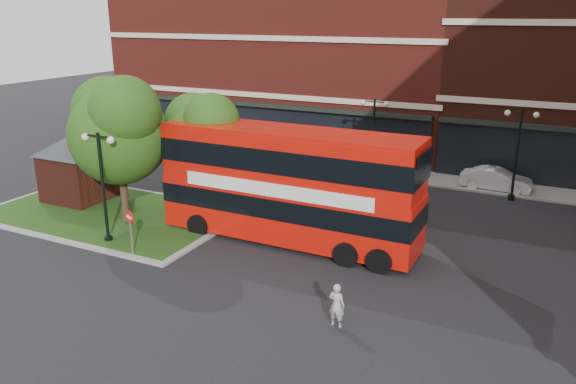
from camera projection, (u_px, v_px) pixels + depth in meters
The scene contains 15 objects.
ground at pixel (210, 268), 22.54m from camera, with size 120.00×120.00×0.00m, color black.
pavement_far at pixel (351, 169), 36.62m from camera, with size 44.00×3.00×0.12m, color slate.
terrace_far_left at pixel (291, 49), 44.26m from camera, with size 26.00×12.00×14.00m, color maroon.
traffic_island at pixel (111, 214), 28.45m from camera, with size 12.60×7.60×0.15m.
kiosk at pixel (77, 160), 29.88m from camera, with size 6.51×6.51×3.60m.
tree_island_west at pixel (117, 126), 26.05m from camera, with size 5.40×4.71×7.21m.
tree_island_east at pixel (203, 133), 27.07m from camera, with size 4.46×3.90×6.29m.
lamp_island at pixel (103, 182), 24.16m from camera, with size 1.72×0.36×5.00m.
lamp_far_left at pixel (373, 136), 33.22m from camera, with size 1.72×0.36×5.00m.
lamp_far_right at pixel (517, 150), 29.85m from camera, with size 1.72×0.36×5.00m.
bus at pixel (288, 178), 24.41m from camera, with size 11.68×2.79×4.45m.
woman at pixel (337, 305), 18.18m from camera, with size 0.55×0.36×1.52m, color #97979A.
car_silver at pixel (293, 154), 37.68m from camera, with size 1.70×4.23×1.44m, color #9D9EA3.
car_white at pixel (496, 179), 32.22m from camera, with size 1.37×3.92×1.29m, color silver.
no_entry_sign at pixel (130, 224), 23.13m from camera, with size 0.55×0.25×2.08m.
Camera 1 is at (11.90, -17.01, 9.83)m, focal length 35.00 mm.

